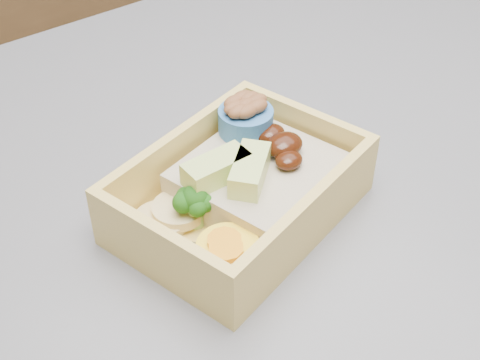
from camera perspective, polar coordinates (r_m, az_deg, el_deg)
bento_box at (r=0.49m, az=0.22°, el=-0.55°), size 0.20×0.17×0.06m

